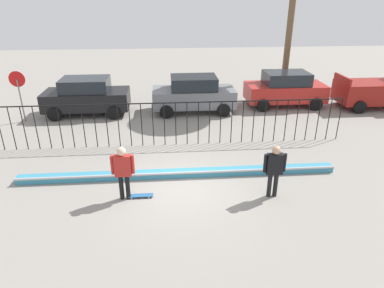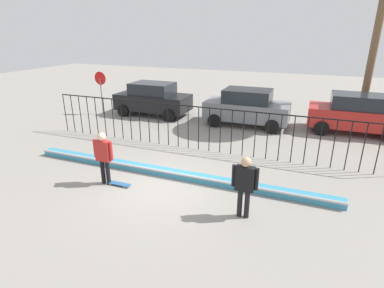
# 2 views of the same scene
# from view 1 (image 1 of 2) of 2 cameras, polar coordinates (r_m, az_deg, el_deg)

# --- Properties ---
(ground_plane) EXTENTS (60.00, 60.00, 0.00)m
(ground_plane) POSITION_cam_1_polar(r_m,az_deg,el_deg) (11.43, -2.01, -7.01)
(ground_plane) COLOR gray
(bowl_coping_ledge) EXTENTS (11.00, 0.40, 0.27)m
(bowl_coping_ledge) POSITION_cam_1_polar(r_m,az_deg,el_deg) (11.92, -2.17, -4.93)
(bowl_coping_ledge) COLOR teal
(bowl_coping_ledge) RESTS_ON ground
(perimeter_fence) EXTENTS (14.04, 0.04, 1.85)m
(perimeter_fence) POSITION_cam_1_polar(r_m,az_deg,el_deg) (14.00, -2.75, 4.19)
(perimeter_fence) COLOR black
(perimeter_fence) RESTS_ON ground
(skateboarder) EXTENTS (0.71, 0.27, 1.76)m
(skateboarder) POSITION_cam_1_polar(r_m,az_deg,el_deg) (10.46, -11.50, -4.06)
(skateboarder) COLOR black
(skateboarder) RESTS_ON ground
(skateboard) EXTENTS (0.80, 0.20, 0.07)m
(skateboard) POSITION_cam_1_polar(r_m,az_deg,el_deg) (10.94, -8.65, -8.52)
(skateboard) COLOR #26598C
(skateboard) RESTS_ON ground
(camera_operator) EXTENTS (0.70, 0.26, 1.74)m
(camera_operator) POSITION_cam_1_polar(r_m,az_deg,el_deg) (10.67, 13.64, -3.74)
(camera_operator) COLOR black
(camera_operator) RESTS_ON ground
(parked_car_black) EXTENTS (4.30, 2.12, 1.90)m
(parked_car_black) POSITION_cam_1_polar(r_m,az_deg,el_deg) (18.59, -17.23, 7.68)
(parked_car_black) COLOR black
(parked_car_black) RESTS_ON ground
(parked_car_gray) EXTENTS (4.30, 2.12, 1.90)m
(parked_car_gray) POSITION_cam_1_polar(r_m,az_deg,el_deg) (18.16, 0.28, 8.40)
(parked_car_gray) COLOR slate
(parked_car_gray) RESTS_ON ground
(parked_car_red) EXTENTS (4.30, 2.12, 1.90)m
(parked_car_red) POSITION_cam_1_polar(r_m,az_deg,el_deg) (19.84, 15.33, 8.91)
(parked_car_red) COLOR #B2231E
(parked_car_red) RESTS_ON ground
(stop_sign) EXTENTS (0.76, 0.07, 2.50)m
(stop_sign) POSITION_cam_1_polar(r_m,az_deg,el_deg) (18.48, -26.98, 8.12)
(stop_sign) COLOR slate
(stop_sign) RESTS_ON ground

